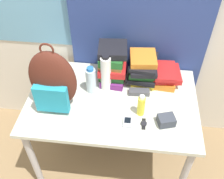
# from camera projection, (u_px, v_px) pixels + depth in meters

# --- Properties ---
(wall_back) EXTENTS (6.00, 0.06, 2.50)m
(wall_back) POSITION_uv_depth(u_px,v_px,m) (119.00, 5.00, 1.87)
(wall_back) COLOR silver
(wall_back) RESTS_ON ground_plane
(curtain_blue) EXTENTS (1.03, 0.04, 2.50)m
(curtain_blue) POSITION_uv_depth(u_px,v_px,m) (141.00, 10.00, 1.82)
(curtain_blue) COLOR navy
(curtain_blue) RESTS_ON ground_plane
(desk) EXTENTS (1.22, 0.77, 0.76)m
(desk) POSITION_uv_depth(u_px,v_px,m) (112.00, 108.00, 1.94)
(desk) COLOR beige
(desk) RESTS_ON ground_plane
(backpack) EXTENTS (0.31, 0.18, 0.51)m
(backpack) POSITION_uv_depth(u_px,v_px,m) (53.00, 82.00, 1.69)
(backpack) COLOR #512319
(backpack) RESTS_ON desk
(book_stack_left) EXTENTS (0.22, 0.29, 0.30)m
(book_stack_left) POSITION_uv_depth(u_px,v_px,m) (113.00, 63.00, 1.94)
(book_stack_left) COLOR #6B2370
(book_stack_left) RESTS_ON desk
(book_stack_center) EXTENTS (0.23, 0.27, 0.23)m
(book_stack_center) POSITION_uv_depth(u_px,v_px,m) (143.00, 68.00, 1.95)
(book_stack_center) COLOR yellow
(book_stack_center) RESTS_ON desk
(book_stack_right) EXTENTS (0.23, 0.24, 0.12)m
(book_stack_right) POSITION_uv_depth(u_px,v_px,m) (165.00, 75.00, 1.97)
(book_stack_right) COLOR orange
(book_stack_right) RESTS_ON desk
(water_bottle) EXTENTS (0.07, 0.07, 0.22)m
(water_bottle) POSITION_uv_depth(u_px,v_px,m) (91.00, 80.00, 1.87)
(water_bottle) COLOR silver
(water_bottle) RESTS_ON desk
(sports_bottle) EXTENTS (0.07, 0.07, 0.30)m
(sports_bottle) POSITION_uv_depth(u_px,v_px,m) (106.00, 73.00, 1.86)
(sports_bottle) COLOR white
(sports_bottle) RESTS_ON desk
(sunscreen_bottle) EXTENTS (0.05, 0.05, 0.17)m
(sunscreen_bottle) POSITION_uv_depth(u_px,v_px,m) (141.00, 106.00, 1.73)
(sunscreen_bottle) COLOR yellow
(sunscreen_bottle) RESTS_ON desk
(cell_phone) EXTENTS (0.06, 0.11, 0.02)m
(cell_phone) POSITION_uv_depth(u_px,v_px,m) (128.00, 121.00, 1.73)
(cell_phone) COLOR #B7BCC6
(cell_phone) RESTS_ON desk
(sunglasses_case) EXTENTS (0.15, 0.07, 0.04)m
(sunglasses_case) POSITION_uv_depth(u_px,v_px,m) (139.00, 92.00, 1.91)
(sunglasses_case) COLOR #47474C
(sunglasses_case) RESTS_ON desk
(camera_pouch) EXTENTS (0.13, 0.11, 0.06)m
(camera_pouch) POSITION_uv_depth(u_px,v_px,m) (166.00, 120.00, 1.70)
(camera_pouch) COLOR #383D47
(camera_pouch) RESTS_ON desk
(wristwatch) EXTENTS (0.04, 0.09, 0.01)m
(wristwatch) POSITION_uv_depth(u_px,v_px,m) (144.00, 124.00, 1.72)
(wristwatch) COLOR black
(wristwatch) RESTS_ON desk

